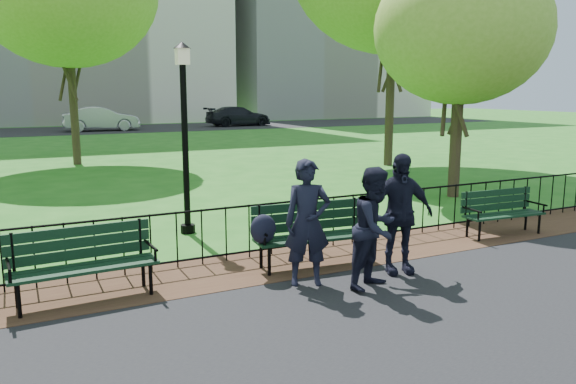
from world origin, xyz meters
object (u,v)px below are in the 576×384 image
lamppost (185,131)px  person_mid (376,228)px  tree_near_e (462,30)px  sedan_silver (101,119)px  person_right (399,214)px  park_bench_right_a (501,208)px  sedan_dark (238,116)px  person_left (307,223)px  park_bench_main (294,228)px  park_bench_left_a (82,256)px

lamppost → person_mid: size_ratio=2.13×
tree_near_e → person_mid: size_ratio=3.57×
tree_near_e → sedan_silver: (-4.41, 28.94, -3.35)m
person_right → person_mid: bearing=-135.4°
park_bench_right_a → person_right: size_ratio=0.93×
sedan_silver → sedan_dark: (10.33, 0.90, -0.08)m
person_right → sedan_dark: bearing=87.6°
tree_near_e → person_left: 8.48m
park_bench_main → lamppost: bearing=111.1°
person_mid → person_left: bearing=123.0°
person_right → person_left: bearing=-170.3°
lamppost → sedan_dark: lamppost is taller
park_bench_main → person_mid: (0.61, -1.25, 0.21)m
person_left → lamppost: bearing=120.8°
person_mid → sedan_dark: (11.74, 34.55, -0.11)m
tree_near_e → person_mid: (-5.82, -4.72, -3.32)m
tree_near_e → person_mid: bearing=-141.0°
tree_near_e → person_left: tree_near_e is taller
person_right → park_bench_right_a: bearing=32.2°
park_bench_left_a → person_left: 3.02m
tree_near_e → sedan_dark: tree_near_e is taller
park_bench_right_a → lamppost: (-5.25, 2.84, 1.42)m
tree_near_e → person_mid: 8.20m
person_mid → lamppost: bearing=86.0°
person_mid → person_right: 0.78m
person_mid → park_bench_left_a: bearing=137.0°
tree_near_e → sedan_dark: size_ratio=1.18×
tree_near_e → person_left: size_ratio=3.39×
park_bench_main → person_left: 0.79m
lamppost → sedan_silver: (2.84, 29.51, -1.13)m
person_left → person_right: size_ratio=0.98×
park_bench_left_a → person_mid: 3.91m
park_bench_right_a → sedan_silver: sedan_silver is taller
person_left → sedan_dark: (12.52, 34.03, -0.15)m
person_left → park_bench_right_a: bearing=30.3°
park_bench_left_a → person_mid: (3.67, -1.33, 0.26)m
park_bench_main → person_right: (1.29, -0.88, 0.27)m
park_bench_left_a → park_bench_main: bearing=-4.4°
lamppost → sedan_dark: 33.16m
person_mid → sedan_dark: size_ratio=0.33×
park_bench_left_a → tree_near_e: size_ratio=0.31×
park_bench_main → person_left: (-0.17, -0.73, 0.25)m
park_bench_main → sedan_dark: size_ratio=0.40×
park_bench_main → person_left: bearing=-97.8°
park_bench_main → sedan_silver: 32.47m
park_bench_main → person_mid: person_mid is taller
sedan_silver → tree_near_e: bearing=-167.7°
person_mid → person_right: size_ratio=0.94×
lamppost → person_mid: bearing=-71.0°
person_mid → tree_near_e: bearing=16.0°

